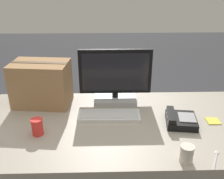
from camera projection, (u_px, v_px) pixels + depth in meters
name	position (u px, v px, depth m)	size (l,w,h in m)	color
office_desk	(116.00, 168.00, 1.84)	(1.80, 0.90, 0.74)	#A89E8E
monitor	(115.00, 81.00, 1.89)	(0.52, 0.20, 0.40)	#B7B7B7
keyboard	(109.00, 115.00, 1.75)	(0.42, 0.16, 0.03)	silver
desk_phone	(180.00, 120.00, 1.66)	(0.21, 0.22, 0.08)	black
paper_cup_left	(37.00, 127.00, 1.55)	(0.07, 0.07, 0.10)	red
paper_cup_right	(187.00, 154.00, 1.33)	(0.07, 0.07, 0.09)	beige
spoon	(216.00, 157.00, 1.37)	(0.09, 0.16, 0.00)	silver
cardboard_box	(41.00, 84.00, 1.87)	(0.42, 0.29, 0.32)	#9E754C
sticky_note_pad	(213.00, 121.00, 1.70)	(0.08, 0.08, 0.01)	#E5DB4C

